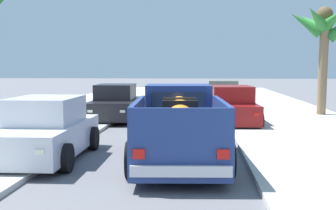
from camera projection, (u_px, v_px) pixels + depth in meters
sidewalk_left at (29, 129)px, 15.69m from camera, size 5.36×60.00×0.12m
sidewalk_right at (309, 132)px, 14.99m from camera, size 5.36×60.00×0.12m
curb_left at (64, 129)px, 15.60m from camera, size 0.16×60.00×0.10m
curb_right at (271, 132)px, 15.08m from camera, size 0.16×60.00×0.10m
pickup_truck at (179, 128)px, 10.46m from camera, size 2.43×5.31×1.80m
car_left_near at (231, 107)px, 17.17m from camera, size 2.18×4.33×1.54m
car_right_near at (45, 131)px, 10.77m from camera, size 2.07×4.28×1.54m
car_left_mid at (223, 96)px, 23.63m from camera, size 2.09×4.29×1.54m
car_right_mid at (115, 104)px, 18.54m from camera, size 2.11×4.30×1.54m
palm_tree_right_fore at (324, 29)px, 19.39m from camera, size 3.39×3.38×4.95m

